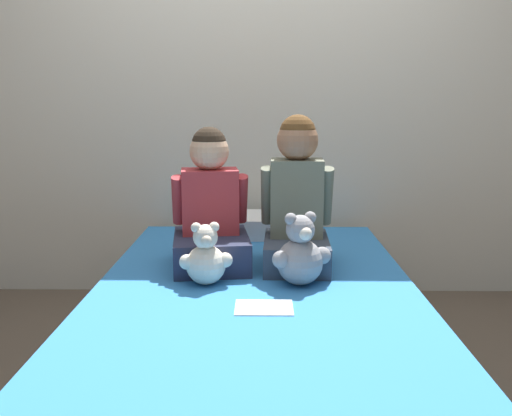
{
  "coord_description": "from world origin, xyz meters",
  "views": [
    {
      "loc": [
        0.03,
        -2.13,
        1.18
      ],
      "look_at": [
        0.0,
        0.17,
        0.71
      ],
      "focal_mm": 38.0,
      "sensor_mm": 36.0,
      "label": 1
    }
  ],
  "objects": [
    {
      "name": "child_on_left",
      "position": [
        -0.21,
        0.25,
        0.68
      ],
      "size": [
        0.38,
        0.43,
        0.63
      ],
      "rotation": [
        0.0,
        0.0,
        0.13
      ],
      "color": "#282D47",
      "rests_on": "bed"
    },
    {
      "name": "teddy_bear_held_by_right_child",
      "position": [
        0.18,
        -0.02,
        0.56
      ],
      "size": [
        0.24,
        0.19,
        0.3
      ],
      "rotation": [
        0.0,
        0.0,
        0.34
      ],
      "color": "#939399",
      "rests_on": "bed"
    },
    {
      "name": "ground_plane",
      "position": [
        0.0,
        0.0,
        0.0
      ],
      "size": [
        14.0,
        14.0,
        0.0
      ],
      "primitive_type": "plane",
      "color": "brown"
    },
    {
      "name": "teddy_bear_held_by_left_child",
      "position": [
        -0.2,
        -0.02,
        0.54
      ],
      "size": [
        0.21,
        0.16,
        0.26
      ],
      "rotation": [
        0.0,
        0.0,
        0.18
      ],
      "color": "silver",
      "rests_on": "bed"
    },
    {
      "name": "wall_behind_bed",
      "position": [
        0.0,
        1.13,
        1.25
      ],
      "size": [
        8.0,
        0.06,
        2.5
      ],
      "color": "silver",
      "rests_on": "ground_plane"
    },
    {
      "name": "sign_card",
      "position": [
        0.03,
        -0.28,
        0.44
      ],
      "size": [
        0.21,
        0.15,
        0.0
      ],
      "color": "white",
      "rests_on": "bed"
    },
    {
      "name": "child_on_right",
      "position": [
        0.18,
        0.26,
        0.72
      ],
      "size": [
        0.33,
        0.4,
        0.68
      ],
      "rotation": [
        0.0,
        0.0,
        -0.04
      ],
      "color": "#384251",
      "rests_on": "bed"
    },
    {
      "name": "pillow_at_headboard",
      "position": [
        0.0,
        0.82,
        0.49
      ],
      "size": [
        0.47,
        0.33,
        0.11
      ],
      "color": "white",
      "rests_on": "bed"
    },
    {
      "name": "bed",
      "position": [
        0.0,
        0.0,
        0.22
      ],
      "size": [
        1.32,
        2.02,
        0.43
      ],
      "color": "#2D2D33",
      "rests_on": "ground_plane"
    }
  ]
}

